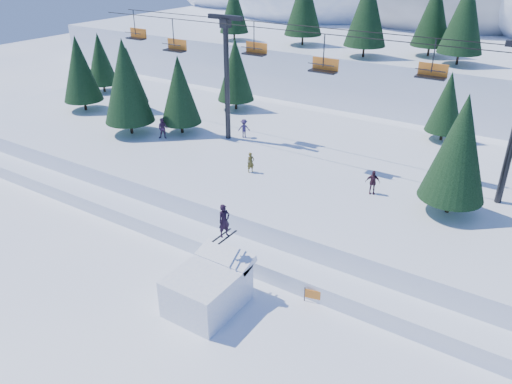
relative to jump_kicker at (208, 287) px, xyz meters
The scene contains 9 objects.
ground 2.53m from the jump_kicker, 133.36° to the right, with size 160.00×160.00×0.00m, color white.
mid_shelf 16.47m from the jump_kicker, 95.25° to the left, with size 70.00×22.00×2.50m, color white.
berm 6.62m from the jump_kicker, 103.24° to the left, with size 70.00×6.00×1.10m, color white.
jump_kicker is the anchor object (origin of this frame).
chairlift 18.35m from the jump_kicker, 93.34° to the left, with size 46.39×3.21×10.28m.
conifer_stand 17.83m from the jump_kicker, 87.40° to the left, with size 62.33×17.84×8.69m.
distant_skiers 15.79m from the jump_kicker, 103.83° to the left, with size 32.34×8.44×1.84m.
banner_near 6.63m from the jump_kicker, 32.51° to the left, with size 2.78×0.71×0.90m.
banner_far 10.26m from the jump_kicker, 30.14° to the left, with size 2.75×0.85×0.90m.
Camera 1 is at (15.51, -15.20, 17.96)m, focal length 35.00 mm.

